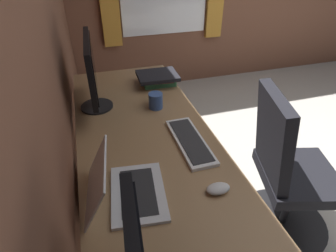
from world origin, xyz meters
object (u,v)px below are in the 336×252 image
(laptop_leftmost, at_px, (122,188))
(keyboard_main, at_px, (190,141))
(office_chair, at_px, (286,177))
(drawer_pedestal, at_px, (153,214))
(book_stack_near, at_px, (158,78))
(coffee_mug, at_px, (156,101))
(monitor_primary, at_px, (92,70))
(mouse_main, at_px, (218,189))

(laptop_leftmost, height_order, keyboard_main, laptop_leftmost)
(office_chair, bearing_deg, drawer_pedestal, 86.41)
(drawer_pedestal, height_order, book_stack_near, book_stack_near)
(keyboard_main, height_order, coffee_mug, coffee_mug)
(drawer_pedestal, distance_m, keyboard_main, 0.47)
(drawer_pedestal, height_order, coffee_mug, coffee_mug)
(keyboard_main, xyz_separation_m, office_chair, (-0.14, -0.56, -0.28))
(drawer_pedestal, height_order, monitor_primary, monitor_primary)
(keyboard_main, bearing_deg, book_stack_near, -1.66)
(monitor_primary, xyz_separation_m, keyboard_main, (-0.51, -0.43, -0.24))
(monitor_primary, relative_size, coffee_mug, 4.11)
(coffee_mug, height_order, office_chair, office_chair)
(monitor_primary, distance_m, laptop_leftmost, 0.80)
(drawer_pedestal, xyz_separation_m, monitor_primary, (0.60, 0.20, 0.63))
(monitor_primary, distance_m, office_chair, 1.30)
(monitor_primary, distance_m, keyboard_main, 0.71)
(drawer_pedestal, distance_m, office_chair, 0.80)
(keyboard_main, height_order, office_chair, office_chair)
(drawer_pedestal, relative_size, laptop_leftmost, 1.92)
(monitor_primary, bearing_deg, coffee_mug, -107.47)
(book_stack_near, relative_size, office_chair, 0.30)
(drawer_pedestal, height_order, mouse_main, mouse_main)
(coffee_mug, bearing_deg, book_stack_near, -17.23)
(laptop_leftmost, bearing_deg, keyboard_main, -56.60)
(office_chair, bearing_deg, laptop_leftmost, 97.22)
(laptop_leftmost, height_order, book_stack_near, laptop_leftmost)
(mouse_main, distance_m, book_stack_near, 1.08)
(drawer_pedestal, height_order, laptop_leftmost, laptop_leftmost)
(drawer_pedestal, relative_size, office_chair, 0.72)
(laptop_leftmost, height_order, mouse_main, laptop_leftmost)
(mouse_main, bearing_deg, coffee_mug, 5.67)
(book_stack_near, bearing_deg, drawer_pedestal, 162.61)
(mouse_main, bearing_deg, office_chair, -69.56)
(monitor_primary, xyz_separation_m, book_stack_near, (0.22, -0.45, -0.20))
(monitor_primary, bearing_deg, book_stack_near, -64.50)
(keyboard_main, distance_m, book_stack_near, 0.73)
(drawer_pedestal, xyz_separation_m, keyboard_main, (0.09, -0.24, 0.39))
(keyboard_main, distance_m, coffee_mug, 0.41)
(book_stack_near, bearing_deg, mouse_main, 178.60)
(coffee_mug, bearing_deg, laptop_leftmost, 154.76)
(book_stack_near, bearing_deg, office_chair, -148.16)
(monitor_primary, relative_size, laptop_leftmost, 1.45)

